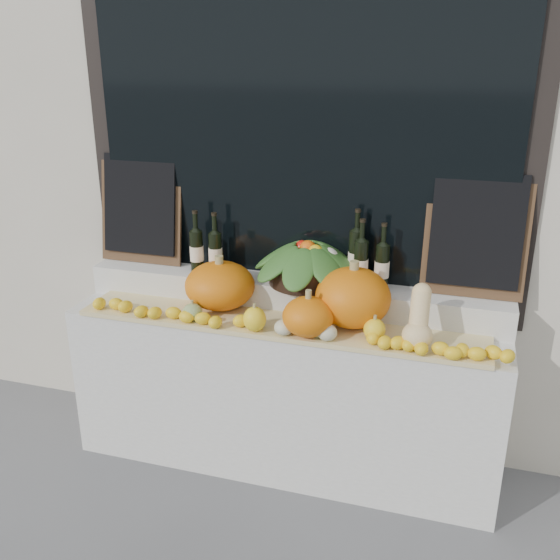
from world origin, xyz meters
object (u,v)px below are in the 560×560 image
object	(u,v)px
pumpkin_right	(353,297)
produce_bowl	(308,262)
pumpkin_left	(220,285)
butternut_squash	(419,321)
wine_bottle_tall	(356,257)

from	to	relation	value
pumpkin_right	produce_bowl	bearing A→B (deg)	147.88
pumpkin_right	produce_bowl	xyz separation A→B (m)	(-0.28, 0.17, 0.10)
pumpkin_left	butternut_squash	bearing A→B (deg)	-8.37
pumpkin_right	butternut_squash	distance (m)	0.36
pumpkin_right	wine_bottle_tall	world-z (taller)	wine_bottle_tall
pumpkin_right	wine_bottle_tall	distance (m)	0.26
pumpkin_right	wine_bottle_tall	size ratio (longest dim) A/B	0.92
pumpkin_right	wine_bottle_tall	xyz separation A→B (m)	(-0.03, 0.22, 0.14)
produce_bowl	wine_bottle_tall	distance (m)	0.25
produce_bowl	pumpkin_left	bearing A→B (deg)	-160.50
produce_bowl	wine_bottle_tall	xyz separation A→B (m)	(0.25, 0.05, 0.03)
butternut_squash	produce_bowl	world-z (taller)	produce_bowl
pumpkin_left	pumpkin_right	xyz separation A→B (m)	(0.72, -0.02, 0.02)
produce_bowl	wine_bottle_tall	bearing A→B (deg)	10.73
butternut_squash	pumpkin_left	bearing A→B (deg)	171.63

